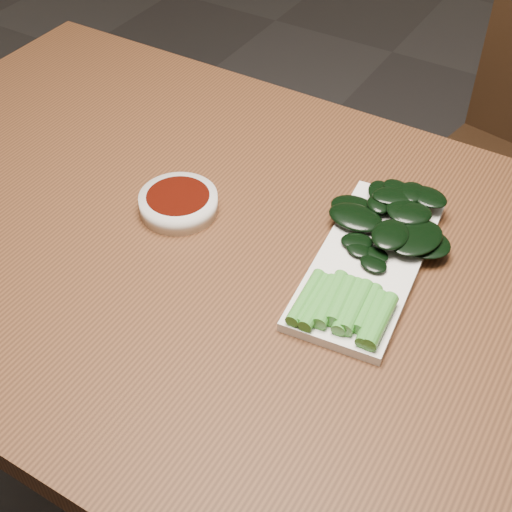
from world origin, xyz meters
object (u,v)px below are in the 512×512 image
object	(u,v)px
sauce_bowl	(179,203)
gai_lan	(376,248)
table	(257,291)
serving_plate	(368,262)

from	to	relation	value
sauce_bowl	gai_lan	world-z (taller)	gai_lan
table	serving_plate	distance (m)	0.17
sauce_bowl	serving_plate	bearing A→B (deg)	7.39
sauce_bowl	gai_lan	xyz separation A→B (m)	(0.29, 0.05, 0.01)
table	sauce_bowl	distance (m)	0.17
table	gai_lan	world-z (taller)	gai_lan
table	sauce_bowl	bearing A→B (deg)	171.46
table	sauce_bowl	size ratio (longest dim) A/B	12.40
table	sauce_bowl	xyz separation A→B (m)	(-0.15, 0.02, 0.09)
sauce_bowl	serving_plate	world-z (taller)	sauce_bowl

